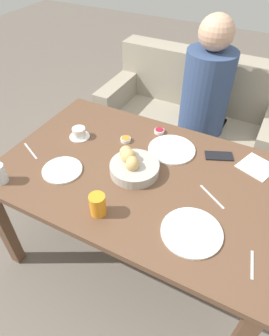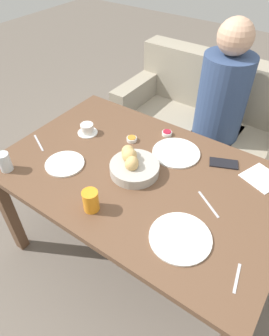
% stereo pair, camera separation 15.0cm
% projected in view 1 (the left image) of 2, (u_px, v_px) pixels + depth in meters
% --- Properties ---
extents(ground_plane, '(10.00, 10.00, 0.00)m').
position_uv_depth(ground_plane, '(139.00, 250.00, 2.07)').
color(ground_plane, '#6B6056').
extents(dining_table, '(1.49, 0.96, 0.74)m').
position_uv_depth(dining_table, '(141.00, 183.00, 1.63)').
color(dining_table, brown).
rests_on(dining_table, ground_plane).
extents(couch, '(1.40, 0.70, 0.91)m').
position_uv_depth(couch, '(188.00, 128.00, 2.59)').
color(couch, '#9E937F').
rests_on(couch, ground_plane).
extents(seated_person, '(0.34, 0.45, 1.29)m').
position_uv_depth(seated_person, '(201.00, 117.00, 2.29)').
color(seated_person, '#23232D').
rests_on(seated_person, ground_plane).
extents(bread_basket, '(0.26, 0.26, 0.12)m').
position_uv_depth(bread_basket, '(133.00, 166.00, 1.54)').
color(bread_basket, '#B2ADA3').
rests_on(bread_basket, dining_table).
extents(plate_near_left, '(0.21, 0.21, 0.01)m').
position_uv_depth(plate_near_left, '(62.00, 170.00, 1.57)').
color(plate_near_left, white).
rests_on(plate_near_left, dining_table).
extents(plate_near_right, '(0.27, 0.27, 0.01)m').
position_uv_depth(plate_near_right, '(192.00, 232.00, 1.28)').
color(plate_near_right, white).
rests_on(plate_near_right, dining_table).
extents(plate_far_center, '(0.27, 0.27, 0.01)m').
position_uv_depth(plate_far_center, '(172.00, 149.00, 1.70)').
color(plate_far_center, white).
rests_on(plate_far_center, dining_table).
extents(juice_glass, '(0.07, 0.07, 0.11)m').
position_uv_depth(juice_glass, '(98.00, 205.00, 1.33)').
color(juice_glass, orange).
rests_on(juice_glass, dining_table).
extents(water_tumbler, '(0.06, 0.06, 0.10)m').
position_uv_depth(water_tumbler, '(0.00, 174.00, 1.48)').
color(water_tumbler, silver).
rests_on(water_tumbler, dining_table).
extents(coffee_cup, '(0.12, 0.12, 0.06)m').
position_uv_depth(coffee_cup, '(79.00, 133.00, 1.78)').
color(coffee_cup, white).
rests_on(coffee_cup, dining_table).
extents(jam_bowl_berry, '(0.06, 0.06, 0.03)m').
position_uv_depth(jam_bowl_berry, '(159.00, 131.00, 1.82)').
color(jam_bowl_berry, white).
rests_on(jam_bowl_berry, dining_table).
extents(jam_bowl_honey, '(0.06, 0.06, 0.03)m').
position_uv_depth(jam_bowl_honey, '(126.00, 139.00, 1.76)').
color(jam_bowl_honey, white).
rests_on(jam_bowl_honey, dining_table).
extents(fork_silver, '(0.15, 0.10, 0.00)m').
position_uv_depth(fork_silver, '(212.00, 197.00, 1.44)').
color(fork_silver, '#B7B7BC').
rests_on(fork_silver, dining_table).
extents(knife_silver, '(0.16, 0.08, 0.00)m').
position_uv_depth(knife_silver, '(31.00, 151.00, 1.69)').
color(knife_silver, '#B7B7BC').
rests_on(knife_silver, dining_table).
extents(spoon_coffee, '(0.04, 0.13, 0.00)m').
position_uv_depth(spoon_coffee, '(252.00, 265.00, 1.17)').
color(spoon_coffee, '#B7B7BC').
rests_on(spoon_coffee, dining_table).
extents(napkin, '(0.22, 0.22, 0.00)m').
position_uv_depth(napkin, '(257.00, 167.00, 1.59)').
color(napkin, white).
rests_on(napkin, dining_table).
extents(cell_phone, '(0.17, 0.13, 0.01)m').
position_uv_depth(cell_phone, '(219.00, 156.00, 1.66)').
color(cell_phone, black).
rests_on(cell_phone, dining_table).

